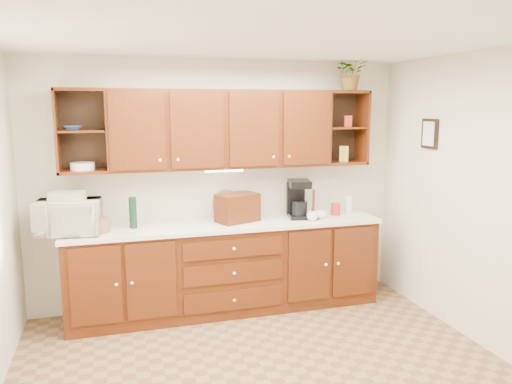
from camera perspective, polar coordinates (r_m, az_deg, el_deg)
floor at (r=4.19m, az=1.48°, el=-20.60°), size 4.00×4.00×0.00m
ceiling at (r=3.65m, az=1.67°, el=17.32°), size 4.00×4.00×0.00m
back_wall at (r=5.38m, az=-4.16°, el=0.94°), size 4.00×0.00×4.00m
right_wall at (r=4.71m, az=25.39°, el=-1.21°), size 0.00×3.50×3.50m
base_cabinets at (r=5.29m, az=-3.35°, el=-8.68°), size 3.20×0.60×0.90m
countertop at (r=5.15m, az=-3.37°, el=-3.74°), size 3.24×0.64×0.04m
upper_cabinets at (r=5.16m, az=-3.75°, el=7.20°), size 3.20×0.33×0.80m
undercabinet_light at (r=5.14m, az=-3.67°, el=2.47°), size 0.40×0.05×0.02m
framed_picture at (r=5.34m, az=19.24°, el=6.31°), size 0.03×0.24×0.30m
wicker_basket at (r=4.98m, az=-17.65°, el=-3.67°), size 0.28×0.28×0.13m
microwave at (r=4.98m, az=-20.65°, el=-2.72°), size 0.61×0.45×0.32m
towel_stack at (r=4.94m, az=-20.79°, el=-0.43°), size 0.34×0.30×0.08m
wine_bottle at (r=5.04m, az=-13.88°, el=-2.30°), size 0.08×0.08×0.31m
woven_tray at (r=5.39m, az=-3.42°, el=-2.82°), size 0.32×0.18×0.30m
bread_box at (r=5.16m, az=-2.13°, el=-1.81°), size 0.48×0.40×0.29m
mug_tree at (r=5.33m, az=6.56°, el=-2.57°), size 0.25×0.27×0.32m
canister_red at (r=5.56m, az=9.07°, el=-1.94°), size 0.13×0.13×0.13m
canister_white at (r=5.73m, az=10.53°, el=-1.32°), size 0.10×0.10×0.19m
canister_yellow at (r=5.36m, az=6.77°, el=-2.50°), size 0.09×0.09×0.10m
coffee_maker at (r=5.37m, az=4.86°, el=-0.84°), size 0.27×0.32×0.41m
bowl_stack at (r=5.03m, az=-20.18°, el=6.89°), size 0.19×0.19×0.04m
plate_stack at (r=5.06m, az=-19.22°, el=2.80°), size 0.23×0.23×0.07m
pantry_box_yellow at (r=5.60m, az=9.98°, el=4.32°), size 0.12×0.10×0.17m
pantry_box_red at (r=5.59m, az=10.45°, el=7.95°), size 0.10×0.09×0.12m
potted_plant at (r=5.58m, az=10.82°, el=13.28°), size 0.41×0.38×0.38m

